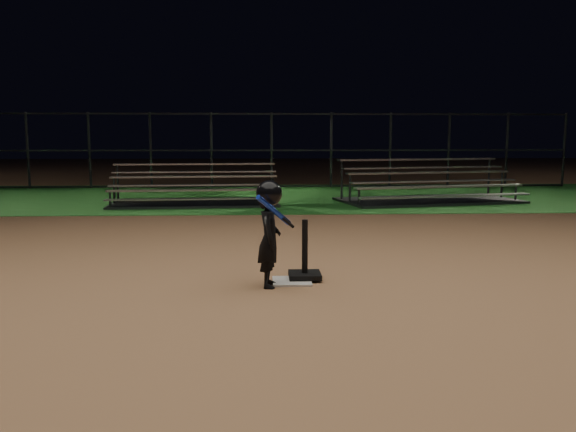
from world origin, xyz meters
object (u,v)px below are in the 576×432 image
at_px(home_plate, 292,281).
at_px(batting_tee, 305,267).
at_px(child_batter, 269,231).
at_px(bleacher_left, 195,196).
at_px(bleacher_right, 429,193).

distance_m(home_plate, batting_tee, 0.24).
distance_m(home_plate, child_batter, 0.71).
height_order(bleacher_left, bleacher_right, bleacher_right).
bearing_deg(child_batter, batting_tee, -50.08).
bearing_deg(batting_tee, bleacher_left, 105.32).
xyz_separation_m(child_batter, bleacher_right, (4.30, 8.57, -0.41)).
distance_m(batting_tee, bleacher_right, 9.12).
bearing_deg(bleacher_right, batting_tee, -126.78).
bearing_deg(home_plate, bleacher_left, 104.03).
distance_m(batting_tee, child_batter, 0.72).
bearing_deg(batting_tee, home_plate, -141.52).
bearing_deg(home_plate, bleacher_right, 64.33).
distance_m(home_plate, bleacher_left, 8.34).
height_order(batting_tee, child_batter, child_batter).
bearing_deg(bleacher_left, batting_tee, -78.75).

